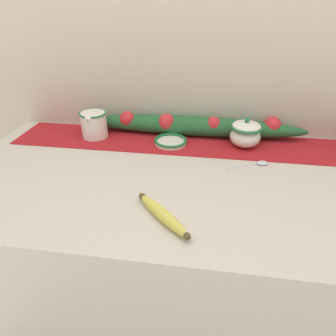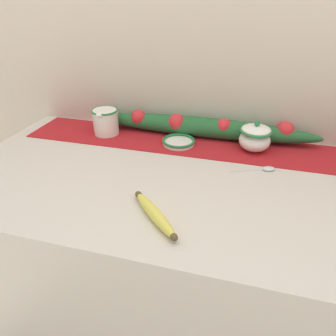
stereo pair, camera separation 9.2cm
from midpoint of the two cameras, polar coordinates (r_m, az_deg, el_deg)
ground_plane at (r=1.63m, az=0.23°, el=-29.22°), size 12.00×12.00×0.00m
countertop at (r=1.27m, az=0.27°, el=-18.95°), size 1.54×0.75×0.89m
back_wall at (r=1.24m, az=3.16°, el=20.57°), size 2.34×0.04×2.40m
table_runner at (r=1.20m, az=2.05°, el=4.77°), size 1.42×0.23×0.00m
cream_pitcher at (r=1.27m, az=-15.95°, el=8.08°), size 0.11×0.13×0.11m
sugar_bowl at (r=1.17m, az=12.37°, el=6.39°), size 0.12×0.12×0.12m
small_dish at (r=1.18m, az=-1.74°, el=5.05°), size 0.13×0.13×0.02m
banana at (r=0.79m, az=-4.44°, el=-8.92°), size 0.17×0.18×0.03m
spoon at (r=1.08m, az=14.87°, el=0.81°), size 0.15×0.07×0.01m
poinsettia_garland at (r=1.25m, az=2.64°, el=8.05°), size 0.92×0.09×0.09m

